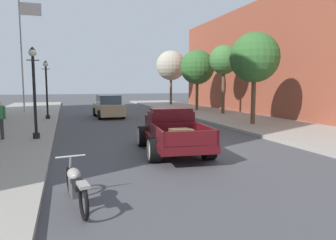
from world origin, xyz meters
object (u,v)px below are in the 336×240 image
object	(u,v)px
car_background_tan	(108,107)
street_lamp_far	(46,85)
flagpole	(24,43)
street_tree_second	(224,60)
street_tree_third	(197,67)
street_tree_farthest	(171,66)
motorcycle_parked	(76,185)
street_lamp_near	(34,86)
street_tree_nearest	(255,58)
hotrod_truck_maroon	(171,131)

from	to	relation	value
car_background_tan	street_lamp_far	distance (m)	4.60
flagpole	car_background_tan	bearing A→B (deg)	-39.96
street_lamp_far	street_tree_second	bearing A→B (deg)	-0.69
flagpole	street_tree_second	bearing A→B (deg)	-23.16
street_lamp_far	street_tree_third	size ratio (longest dim) A/B	0.72
street_tree_farthest	motorcycle_parked	bearing A→B (deg)	-112.06
street_tree_second	street_lamp_far	bearing A→B (deg)	179.31
street_lamp_near	flagpole	distance (m)	14.80
street_lamp_near	street_lamp_far	distance (m)	8.10
motorcycle_parked	street_tree_second	size ratio (longest dim) A/B	0.40
street_tree_nearest	street_tree_second	distance (m)	6.58
motorcycle_parked	street_lamp_far	xyz separation A→B (m)	(-1.30, 16.09, 1.94)
street_lamp_far	flagpole	xyz separation A→B (m)	(-1.89, 6.19, 3.39)
street_lamp_far	street_tree_third	distance (m)	13.10
street_lamp_far	street_tree_second	world-z (taller)	street_tree_second
street_lamp_far	street_tree_farthest	size ratio (longest dim) A/B	0.64
hotrod_truck_maroon	street_tree_nearest	size ratio (longest dim) A/B	0.97
street_lamp_near	street_tree_nearest	size ratio (longest dim) A/B	0.74
street_tree_second	street_tree_third	bearing A→B (deg)	97.29
street_tree_nearest	street_lamp_far	bearing A→B (deg)	150.29
street_tree_nearest	street_tree_second	size ratio (longest dim) A/B	0.99
hotrod_truck_maroon	car_background_tan	xyz separation A→B (m)	(-0.65, 12.70, 0.01)
street_lamp_far	flagpole	size ratio (longest dim) A/B	0.42
motorcycle_parked	flagpole	world-z (taller)	flagpole
flagpole	street_tree_nearest	size ratio (longest dim) A/B	1.75
hotrod_truck_maroon	street_tree_second	size ratio (longest dim) A/B	0.95
car_background_tan	flagpole	world-z (taller)	flagpole
street_tree_third	hotrod_truck_maroon	bearing A→B (deg)	-116.24
hotrod_truck_maroon	street_lamp_near	xyz separation A→B (m)	(-4.88, 3.48, 1.63)
hotrod_truck_maroon	street_tree_farthest	bearing A→B (deg)	71.56
street_tree_nearest	hotrod_truck_maroon	bearing A→B (deg)	-143.16
hotrod_truck_maroon	street_lamp_far	distance (m)	12.65
hotrod_truck_maroon	street_tree_farthest	xyz separation A→B (m)	(7.81, 23.43, 3.78)
street_tree_second	street_tree_farthest	world-z (taller)	street_tree_farthest
motorcycle_parked	street_tree_third	bearing A→B (deg)	60.86
street_lamp_near	street_tree_farthest	distance (m)	23.74
car_background_tan	street_tree_farthest	size ratio (longest dim) A/B	0.72
motorcycle_parked	street_tree_nearest	distance (m)	14.39
hotrod_truck_maroon	car_background_tan	world-z (taller)	car_background_tan
car_background_tan	street_tree_second	distance (m)	9.54
street_tree_nearest	street_tree_second	world-z (taller)	street_tree_second
flagpole	street_tree_farthest	distance (m)	15.63
street_tree_nearest	street_tree_third	distance (m)	10.47
street_tree_nearest	street_tree_farthest	world-z (taller)	street_tree_farthest
motorcycle_parked	car_background_tan	distance (m)	17.44
car_background_tan	street_tree_farthest	xyz separation A→B (m)	(8.46, 10.74, 3.76)
street_tree_farthest	street_tree_nearest	bearing A→B (deg)	-93.46
car_background_tan	street_lamp_far	world-z (taller)	street_lamp_far
hotrod_truck_maroon	street_tree_second	xyz separation A→B (m)	(8.12, 11.43, 3.53)
street_tree_second	street_tree_nearest	bearing A→B (deg)	-102.54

